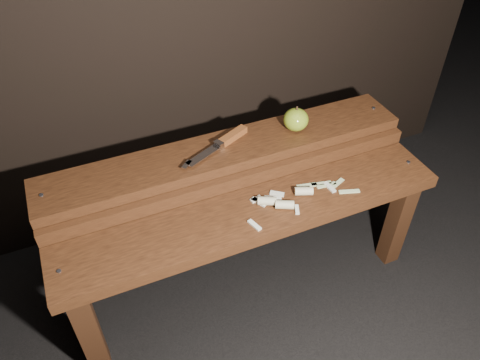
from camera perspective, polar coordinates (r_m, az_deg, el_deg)
name	(u,v)px	position (r m, az deg, el deg)	size (l,w,h in m)	color
ground	(247,283)	(1.73, 0.81, -12.42)	(60.00, 60.00, 0.00)	black
bench_front_tier	(256,228)	(1.42, 1.95, -5.89)	(1.20, 0.20, 0.42)	black
bench_rear_tier	(227,169)	(1.53, -1.57, 1.40)	(1.20, 0.21, 0.50)	black
apple	(296,120)	(1.55, 6.83, 7.33)	(0.08, 0.08, 0.09)	olive
knife	(225,141)	(1.49, -1.79, 4.80)	(0.26, 0.13, 0.02)	brown
apple_scraps	(289,198)	(1.41, 6.00, -2.15)	(0.37, 0.13, 0.03)	beige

